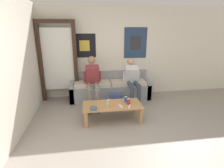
% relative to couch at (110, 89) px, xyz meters
% --- Properties ---
extents(ground_plane, '(18.00, 18.00, 0.00)m').
position_rel_couch_xyz_m(ground_plane, '(0.05, -2.32, -0.29)').
color(ground_plane, gray).
extents(wall_back, '(10.00, 0.07, 2.55)m').
position_rel_couch_xyz_m(wall_back, '(0.05, 0.33, 0.99)').
color(wall_back, silver).
rests_on(wall_back, ground_plane).
extents(door_frame, '(1.00, 0.10, 2.15)m').
position_rel_couch_xyz_m(door_frame, '(-1.38, 0.12, 0.91)').
color(door_frame, '#382319').
rests_on(door_frame, ground_plane).
extents(couch, '(2.23, 0.65, 0.74)m').
position_rel_couch_xyz_m(couch, '(0.00, 0.00, 0.00)').
color(couch, gray).
rests_on(couch, ground_plane).
extents(coffee_table, '(1.26, 0.58, 0.36)m').
position_rel_couch_xyz_m(coffee_table, '(-0.12, -1.26, 0.02)').
color(coffee_table, '#B27F4C').
rests_on(coffee_table, ground_plane).
extents(person_seated_adult, '(0.47, 0.95, 1.24)m').
position_rel_couch_xyz_m(person_seated_adult, '(-0.50, -0.34, 0.40)').
color(person_seated_adult, gray).
rests_on(person_seated_adult, ground_plane).
extents(person_seated_teen, '(0.47, 0.89, 1.17)m').
position_rel_couch_xyz_m(person_seated_teen, '(0.57, -0.30, 0.36)').
color(person_seated_teen, '#384256').
rests_on(person_seated_teen, ground_plane).
extents(backpack, '(0.35, 0.26, 0.37)m').
position_rel_couch_xyz_m(backpack, '(0.05, -0.67, -0.11)').
color(backpack, navy).
rests_on(backpack, ground_plane).
extents(ceramic_bowl, '(0.15, 0.15, 0.06)m').
position_rel_couch_xyz_m(ceramic_bowl, '(-0.53, -1.46, 0.11)').
color(ceramic_bowl, '#475B75').
rests_on(ceramic_bowl, coffee_table).
extents(pillar_candle, '(0.07, 0.07, 0.11)m').
position_rel_couch_xyz_m(pillar_candle, '(-0.24, -1.40, 0.13)').
color(pillar_candle, tan).
rests_on(pillar_candle, coffee_table).
extents(drink_can_blue, '(0.07, 0.07, 0.12)m').
position_rel_couch_xyz_m(drink_can_blue, '(0.19, -1.18, 0.14)').
color(drink_can_blue, '#28479E').
rests_on(drink_can_blue, coffee_table).
extents(drink_can_red, '(0.07, 0.07, 0.12)m').
position_rel_couch_xyz_m(drink_can_red, '(0.22, -1.31, 0.14)').
color(drink_can_red, maroon).
rests_on(drink_can_red, coffee_table).
extents(game_controller_near_left, '(0.06, 0.15, 0.03)m').
position_rel_couch_xyz_m(game_controller_near_left, '(0.04, -1.40, 0.09)').
color(game_controller_near_left, white).
rests_on(game_controller_near_left, coffee_table).
extents(game_controller_near_right, '(0.08, 0.15, 0.03)m').
position_rel_couch_xyz_m(game_controller_near_right, '(-0.17, -1.07, 0.09)').
color(game_controller_near_right, white).
rests_on(game_controller_near_right, coffee_table).
extents(game_controller_far_center, '(0.09, 0.15, 0.03)m').
position_rel_couch_xyz_m(game_controller_far_center, '(0.22, -1.44, 0.09)').
color(game_controller_far_center, white).
rests_on(game_controller_far_center, coffee_table).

